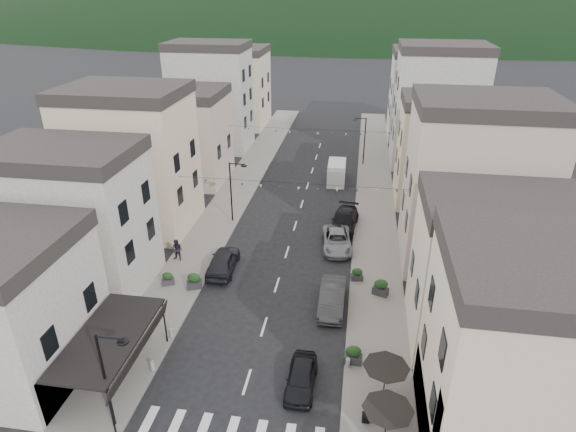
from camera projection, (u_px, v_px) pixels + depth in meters
name	position (u px, v px, depth m)	size (l,w,h in m)	color
sidewalk_left	(234.00, 195.00, 51.88)	(4.00, 76.00, 0.12)	slate
sidewalk_right	(375.00, 204.00, 49.82)	(4.00, 76.00, 0.12)	slate
hill_backdrop	(359.00, 20.00, 288.79)	(640.00, 360.00, 70.00)	black
bistro_building	(544.00, 369.00, 21.83)	(10.00, 8.00, 10.00)	beige
boutique_awning	(113.00, 338.00, 26.54)	(3.77, 7.50, 3.28)	black
buildings_row_left	(185.00, 123.00, 55.29)	(10.20, 54.16, 14.00)	#AAA39B
buildings_row_right	(447.00, 136.00, 50.19)	(10.20, 54.16, 14.50)	beige
cafe_terrace	(388.00, 413.00, 22.86)	(2.50, 8.10, 2.53)	black
streetlamp_left_near	(109.00, 372.00, 23.42)	(1.70, 0.56, 6.00)	black
streetlamp_left_far	(234.00, 186.00, 44.73)	(1.70, 0.56, 6.00)	black
streetlamp_right_far	(363.00, 136.00, 59.11)	(1.70, 0.56, 6.00)	black
bollards	(245.00, 383.00, 27.17)	(11.66, 10.26, 0.60)	gray
bunting_near	(289.00, 187.00, 39.52)	(19.00, 0.28, 0.62)	black
bunting_far	(310.00, 132.00, 53.72)	(19.00, 0.28, 0.62)	black
parked_car_a	(301.00, 378.00, 27.18)	(1.62, 4.02, 1.37)	black
parked_car_b	(332.00, 298.00, 33.82)	(1.73, 4.95, 1.63)	#313033
parked_car_c	(337.00, 240.00, 41.48)	(2.42, 5.24, 1.46)	gray
parked_car_d	(344.00, 221.00, 44.72)	(2.25, 5.52, 1.60)	black
parked_car_e	(223.00, 261.00, 38.12)	(2.00, 4.98, 1.70)	black
delivery_van	(337.00, 172.00, 55.19)	(2.08, 5.04, 2.40)	silver
pedestrian_a	(122.00, 327.00, 30.57)	(0.68, 0.45, 1.88)	black
pedestrian_b	(177.00, 250.00, 39.33)	(0.91, 0.71, 1.86)	black
planter_la	(194.00, 281.00, 35.86)	(1.27, 0.99, 1.26)	#2B2B2E
planter_lb	(168.00, 279.00, 36.34)	(1.06, 0.84, 1.04)	#323235
planter_ra	(353.00, 355.00, 28.80)	(1.12, 0.67, 1.21)	#2F2F31
planter_rb	(381.00, 287.00, 35.11)	(1.28, 1.00, 1.26)	#2A2A2C
planter_rc	(357.00, 274.00, 36.87)	(0.98, 0.64, 1.02)	#303033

